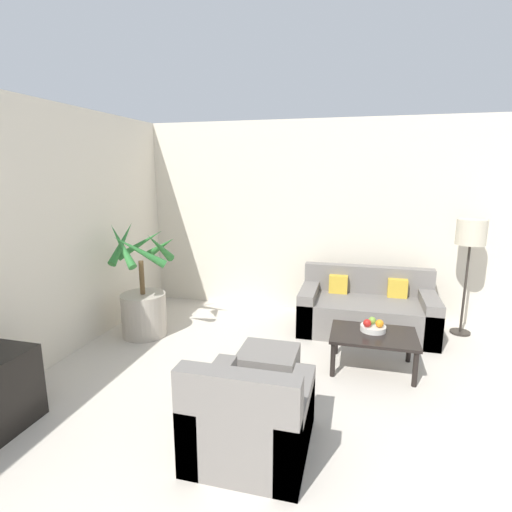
% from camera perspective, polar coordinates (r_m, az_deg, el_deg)
% --- Properties ---
extents(wall_back, '(8.26, 0.06, 2.70)m').
position_cam_1_polar(wall_back, '(5.70, 17.39, 4.87)').
color(wall_back, beige).
rests_on(wall_back, ground_plane).
extents(potted_palm, '(0.86, 0.87, 1.43)m').
position_cam_1_polar(potted_palm, '(5.14, -15.77, -6.24)').
color(potted_palm, '#ADA393').
rests_on(potted_palm, ground_plane).
extents(sofa_loveseat, '(1.65, 0.87, 0.78)m').
position_cam_1_polar(sofa_loveseat, '(5.31, 15.48, -7.54)').
color(sofa_loveseat, slate).
rests_on(sofa_loveseat, ground_plane).
extents(floor_lamp, '(0.34, 0.34, 1.45)m').
position_cam_1_polar(floor_lamp, '(5.44, 28.34, 2.34)').
color(floor_lamp, '#2D2823').
rests_on(floor_lamp, ground_plane).
extents(coffee_table, '(0.86, 0.61, 0.38)m').
position_cam_1_polar(coffee_table, '(4.33, 16.42, -11.23)').
color(coffee_table, black).
rests_on(coffee_table, ground_plane).
extents(fruit_bowl, '(0.26, 0.26, 0.06)m').
position_cam_1_polar(fruit_bowl, '(4.38, 16.38, -9.87)').
color(fruit_bowl, beige).
rests_on(fruit_bowl, coffee_table).
extents(apple_red, '(0.08, 0.08, 0.08)m').
position_cam_1_polar(apple_red, '(4.30, 15.60, -9.21)').
color(apple_red, red).
rests_on(apple_red, fruit_bowl).
extents(apple_green, '(0.08, 0.08, 0.08)m').
position_cam_1_polar(apple_green, '(4.40, 16.27, -8.83)').
color(apple_green, olive).
rests_on(apple_green, fruit_bowl).
extents(orange_fruit, '(0.08, 0.08, 0.08)m').
position_cam_1_polar(orange_fruit, '(4.33, 17.24, -9.20)').
color(orange_fruit, orange).
rests_on(orange_fruit, fruit_bowl).
extents(armchair, '(0.82, 0.88, 0.79)m').
position_cam_1_polar(armchair, '(3.12, -0.75, -22.26)').
color(armchair, slate).
rests_on(armchair, ground_plane).
extents(ottoman, '(0.54, 0.50, 0.37)m').
position_cam_1_polar(ottoman, '(3.91, 1.75, -15.77)').
color(ottoman, slate).
rests_on(ottoman, ground_plane).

